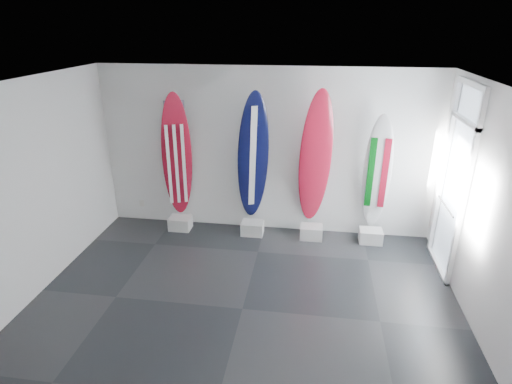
% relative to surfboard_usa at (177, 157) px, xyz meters
% --- Properties ---
extents(floor, '(6.00, 6.00, 0.00)m').
position_rel_surfboard_usa_xyz_m(floor, '(1.58, -2.28, -1.42)').
color(floor, black).
rests_on(floor, ground).
extents(ceiling, '(6.00, 6.00, 0.00)m').
position_rel_surfboard_usa_xyz_m(ceiling, '(1.58, -2.28, 1.58)').
color(ceiling, white).
rests_on(ceiling, wall_back).
extents(wall_back, '(6.00, 0.00, 6.00)m').
position_rel_surfboard_usa_xyz_m(wall_back, '(1.58, 0.22, 0.08)').
color(wall_back, white).
rests_on(wall_back, ground).
extents(wall_front, '(6.00, 0.00, 6.00)m').
position_rel_surfboard_usa_xyz_m(wall_front, '(1.58, -4.78, 0.08)').
color(wall_front, white).
rests_on(wall_front, ground).
extents(wall_left, '(0.00, 5.00, 5.00)m').
position_rel_surfboard_usa_xyz_m(wall_left, '(-1.42, -2.28, 0.08)').
color(wall_left, white).
rests_on(wall_left, ground).
extents(wall_right, '(0.00, 5.00, 5.00)m').
position_rel_surfboard_usa_xyz_m(wall_right, '(4.58, -2.28, 0.08)').
color(wall_right, white).
rests_on(wall_right, ground).
extents(display_block_usa, '(0.40, 0.30, 0.24)m').
position_rel_surfboard_usa_xyz_m(display_block_usa, '(0.00, -0.10, -1.30)').
color(display_block_usa, silver).
rests_on(display_block_usa, floor).
extents(surfboard_usa, '(0.62, 0.51, 2.36)m').
position_rel_surfboard_usa_xyz_m(surfboard_usa, '(0.00, 0.00, 0.00)').
color(surfboard_usa, maroon).
rests_on(surfboard_usa, display_block_usa).
extents(display_block_navy, '(0.40, 0.30, 0.24)m').
position_rel_surfboard_usa_xyz_m(display_block_navy, '(1.39, -0.10, -1.30)').
color(display_block_navy, silver).
rests_on(display_block_navy, floor).
extents(surfboard_navy, '(0.69, 0.65, 2.43)m').
position_rel_surfboard_usa_xyz_m(surfboard_navy, '(1.39, 0.00, 0.03)').
color(surfboard_navy, black).
rests_on(surfboard_navy, display_block_navy).
extents(display_block_swiss, '(0.40, 0.30, 0.24)m').
position_rel_surfboard_usa_xyz_m(display_block_swiss, '(2.48, -0.10, -1.30)').
color(display_block_swiss, silver).
rests_on(display_block_swiss, floor).
extents(surfboard_swiss, '(0.66, 0.61, 2.49)m').
position_rel_surfboard_usa_xyz_m(surfboard_swiss, '(2.48, 0.00, 0.06)').
color(surfboard_swiss, maroon).
rests_on(surfboard_swiss, display_block_swiss).
extents(display_block_italy, '(0.40, 0.30, 0.24)m').
position_rel_surfboard_usa_xyz_m(display_block_italy, '(3.53, -0.10, -1.30)').
color(display_block_italy, silver).
rests_on(display_block_italy, floor).
extents(surfboard_italy, '(0.50, 0.33, 2.09)m').
position_rel_surfboard_usa_xyz_m(surfboard_italy, '(3.53, 0.00, -0.13)').
color(surfboard_italy, white).
rests_on(surfboard_italy, display_block_italy).
extents(wall_outlet, '(0.09, 0.02, 0.13)m').
position_rel_surfboard_usa_xyz_m(wall_outlet, '(-0.87, 0.20, -1.07)').
color(wall_outlet, silver).
rests_on(wall_outlet, wall_back).
extents(glass_door, '(0.12, 1.16, 2.85)m').
position_rel_surfboard_usa_xyz_m(glass_door, '(4.55, -0.73, 0.01)').
color(glass_door, white).
rests_on(glass_door, floor).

